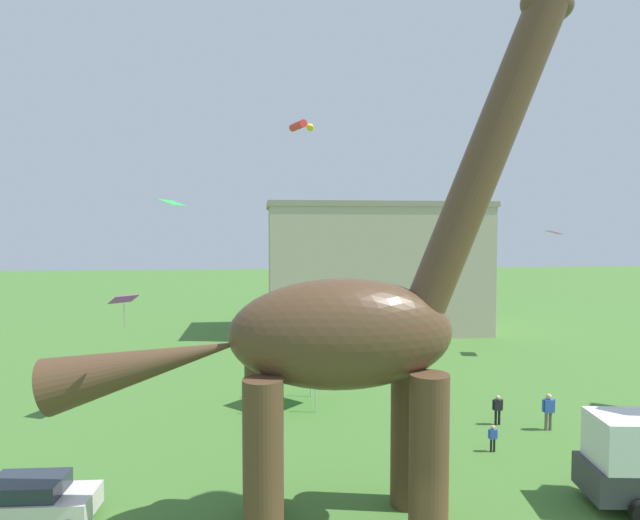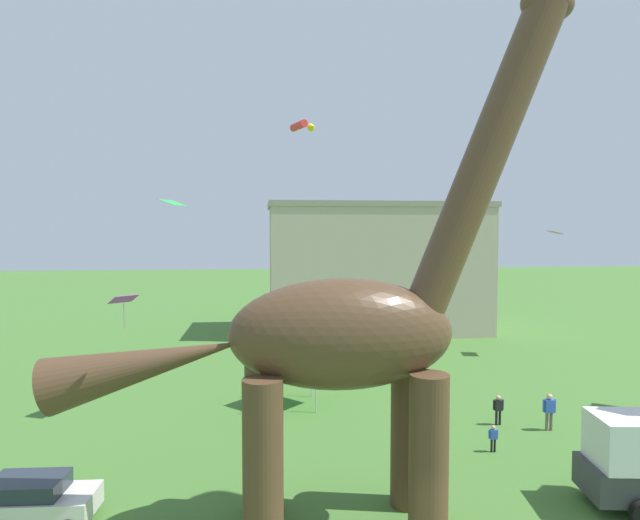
{
  "view_description": "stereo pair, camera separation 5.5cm",
  "coord_description": "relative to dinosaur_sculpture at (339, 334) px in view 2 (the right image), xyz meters",
  "views": [
    {
      "loc": [
        -4.25,
        -12.46,
        9.53
      ],
      "look_at": [
        -2.24,
        5.73,
        8.51
      ],
      "focal_mm": 30.2,
      "sensor_mm": 36.0,
      "label": 1
    },
    {
      "loc": [
        -4.2,
        -12.46,
        9.53
      ],
      "look_at": [
        -2.24,
        5.73,
        8.51
      ],
      "focal_mm": 30.2,
      "sensor_mm": 36.0,
      "label": 2
    }
  ],
  "objects": [
    {
      "name": "dinosaur_sculpture",
      "position": [
        0.0,
        0.0,
        0.0
      ],
      "size": [
        16.57,
        3.51,
        17.32
      ],
      "rotation": [
        0.0,
        0.0,
        -0.27
      ],
      "color": "#513823",
      "rests_on": "ground_plane"
    },
    {
      "name": "parked_sedan_left",
      "position": [
        -9.96,
        1.18,
        -5.46
      ],
      "size": [
        4.28,
        2.03,
        1.55
      ],
      "rotation": [
        0.0,
        0.0,
        -0.05
      ],
      "color": "silver",
      "rests_on": "ground_plane"
    },
    {
      "name": "person_far_spectator",
      "position": [
        7.43,
        5.07,
        -5.56
      ],
      "size": [
        0.43,
        0.19,
        1.16
      ],
      "rotation": [
        0.0,
        0.0,
        0.93
      ],
      "color": "black",
      "rests_on": "ground_plane"
    },
    {
      "name": "person_near_flyer",
      "position": [
        11.14,
        7.19,
        -5.2
      ],
      "size": [
        0.66,
        0.29,
        1.76
      ],
      "rotation": [
        0.0,
        0.0,
        5.48
      ],
      "color": "#6B6056",
      "rests_on": "ground_plane"
    },
    {
      "name": "person_strolling_adult",
      "position": [
        9.05,
        8.14,
        -5.38
      ],
      "size": [
        0.55,
        0.24,
        1.46
      ],
      "rotation": [
        0.0,
        0.0,
        6.02
      ],
      "color": "black",
      "rests_on": "ground_plane"
    },
    {
      "name": "festival_canopy_tent",
      "position": [
        -0.99,
        12.24,
        -3.72
      ],
      "size": [
        3.15,
        3.15,
        3.0
      ],
      "color": "#B2B2B7",
      "rests_on": "ground_plane"
    },
    {
      "name": "kite_apex",
      "position": [
        -6.79,
        10.77,
        4.63
      ],
      "size": [
        1.38,
        1.55,
        0.32
      ],
      "color": "green"
    },
    {
      "name": "kite_mid_left",
      "position": [
        0.17,
        18.16,
        9.95
      ],
      "size": [
        1.76,
        1.82,
        0.52
      ],
      "color": "red"
    },
    {
      "name": "kite_near_low",
      "position": [
        -6.23,
        -1.29,
        1.34
      ],
      "size": [
        0.85,
        0.83,
        0.94
      ],
      "color": "purple"
    },
    {
      "name": "kite_mid_center",
      "position": [
        19.43,
        21.53,
        3.1
      ],
      "size": [
        1.27,
        1.55,
        0.26
      ],
      "color": "pink"
    },
    {
      "name": "background_building_block",
      "position": [
        8.31,
        33.29,
        -0.22
      ],
      "size": [
        20.31,
        9.41,
        12.06
      ],
      "color": "#B7A893",
      "rests_on": "ground_plane"
    }
  ]
}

